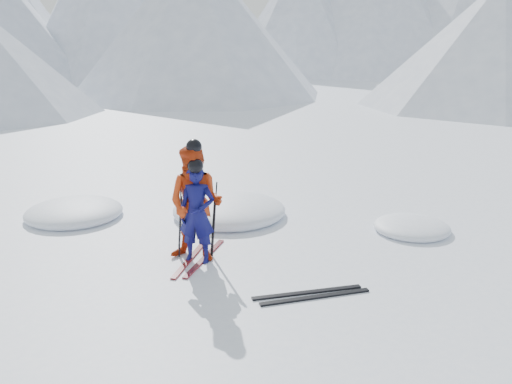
{
  "coord_description": "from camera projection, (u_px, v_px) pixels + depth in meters",
  "views": [
    {
      "loc": [
        -1.67,
        -8.43,
        3.73
      ],
      "look_at": [
        -1.3,
        0.5,
        1.1
      ],
      "focal_mm": 38.0,
      "sensor_mm": 36.0,
      "label": 1
    }
  ],
  "objects": [
    {
      "name": "pole_red_right",
      "position": [
        215.0,
        219.0,
        9.27
      ],
      "size": [
        0.13,
        0.09,
        1.32
      ],
      "primitive_type": "cylinder",
      "rotation": [
        -0.05,
        0.08,
        0.0
      ],
      "color": "black",
      "rests_on": "ground"
    },
    {
      "name": "pole_blue_right",
      "position": [
        213.0,
        225.0,
        9.32
      ],
      "size": [
        0.11,
        0.07,
        1.12
      ],
      "primitive_type": "cylinder",
      "rotation": [
        -0.04,
        0.08,
        0.0
      ],
      "color": "black",
      "rests_on": "ground"
    },
    {
      "name": "ski_worn_left",
      "position": [
        191.0,
        258.0,
        9.29
      ],
      "size": [
        0.52,
        1.67,
        0.03
      ],
      "primitive_type": "cube",
      "rotation": [
        0.0,
        0.0,
        -0.26
      ],
      "color": "black",
      "rests_on": "ground"
    },
    {
      "name": "ground",
      "position": [
        334.0,
        261.0,
        9.2
      ],
      "size": [
        160.0,
        160.0,
        0.0
      ],
      "primitive_type": "plane",
      "color": "white",
      "rests_on": "ground"
    },
    {
      "name": "ski_loose_b",
      "position": [
        315.0,
        297.0,
        7.92
      ],
      "size": [
        1.67,
        0.49,
        0.03
      ],
      "primitive_type": "cube",
      "rotation": [
        0.0,
        0.0,
        1.81
      ],
      "color": "black",
      "rests_on": "ground"
    },
    {
      "name": "ski_loose_a",
      "position": [
        307.0,
        292.0,
        8.06
      ],
      "size": [
        1.68,
        0.43,
        0.03
      ],
      "primitive_type": "cube",
      "rotation": [
        0.0,
        0.0,
        1.77
      ],
      "color": "black",
      "rests_on": "ground"
    },
    {
      "name": "pole_red_left",
      "position": [
        180.0,
        218.0,
        9.34
      ],
      "size": [
        0.13,
        0.1,
        1.32
      ],
      "primitive_type": "cylinder",
      "rotation": [
        0.06,
        0.08,
        0.0
      ],
      "color": "black",
      "rests_on": "ground"
    },
    {
      "name": "skier_red",
      "position": [
        196.0,
        204.0,
        9.02
      ],
      "size": [
        1.14,
        1.0,
        1.98
      ],
      "primitive_type": "imported",
      "rotation": [
        0.0,
        0.0,
        -0.3
      ],
      "color": "red",
      "rests_on": "ground"
    },
    {
      "name": "snow_lumps",
      "position": [
        201.0,
        217.0,
        11.39
      ],
      "size": [
        8.61,
        3.04,
        0.53
      ],
      "color": "white",
      "rests_on": "ground"
    },
    {
      "name": "pole_blue_left",
      "position": [
        180.0,
        227.0,
        9.2
      ],
      "size": [
        0.11,
        0.08,
        1.12
      ],
      "primitive_type": "cylinder",
      "rotation": [
        0.05,
        0.08,
        0.0
      ],
      "color": "black",
      "rests_on": "ground"
    },
    {
      "name": "ski_worn_right",
      "position": [
        205.0,
        258.0,
        9.3
      ],
      "size": [
        0.64,
        1.64,
        0.03
      ],
      "primitive_type": "cube",
      "rotation": [
        0.0,
        0.0,
        -0.33
      ],
      "color": "black",
      "rests_on": "ground"
    },
    {
      "name": "skier_blue",
      "position": [
        197.0,
        214.0,
        8.99
      ],
      "size": [
        0.69,
        0.53,
        1.68
      ],
      "primitive_type": "imported",
      "rotation": [
        0.0,
        0.0,
        -0.23
      ],
      "color": "#0C0D4D",
      "rests_on": "ground"
    }
  ]
}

